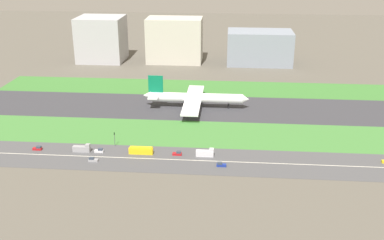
{
  "coord_description": "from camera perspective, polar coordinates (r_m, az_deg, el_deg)",
  "views": [
    {
      "loc": [
        19.11,
        -264.49,
        95.32
      ],
      "look_at": [
        -0.22,
        -36.5,
        6.0
      ],
      "focal_mm": 42.83,
      "sensor_mm": 36.0,
      "label": 1
    }
  ],
  "objects": [
    {
      "name": "car_2",
      "position": [
        219.27,
        -1.81,
        -4.19
      ],
      "size": [
        4.4,
        1.8,
        2.0
      ],
      "color": "#B2191E",
      "rests_on": "highway"
    },
    {
      "name": "bus_0",
      "position": [
        221.49,
        -6.37,
        -3.79
      ],
      "size": [
        11.6,
        2.5,
        3.5
      ],
      "color": "yellow",
      "rests_on": "highway"
    },
    {
      "name": "fuel_tank_west",
      "position": [
        434.62,
        -0.81,
        9.61
      ],
      "size": [
        24.45,
        24.45,
        14.14
      ],
      "primitive_type": "cylinder",
      "color": "silver",
      "rests_on": "ground_plane"
    },
    {
      "name": "ground_plane",
      "position": [
        281.8,
        0.67,
        1.55
      ],
      "size": [
        800.0,
        800.0,
        0.0
      ],
      "primitive_type": "plane",
      "color": "#5B564C"
    },
    {
      "name": "car_0",
      "position": [
        226.56,
        -11.45,
        -3.76
      ],
      "size": [
        4.4,
        1.8,
        2.0
      ],
      "color": "silver",
      "rests_on": "highway"
    },
    {
      "name": "truck_1",
      "position": [
        217.91,
        1.68,
        -4.14
      ],
      "size": [
        8.4,
        2.5,
        4.0
      ],
      "color": "silver",
      "rests_on": "highway"
    },
    {
      "name": "office_tower",
      "position": [
        387.98,
        8.41,
        8.93
      ],
      "size": [
        53.08,
        31.91,
        27.07
      ],
      "primitive_type": "cube",
      "color": "gray",
      "rests_on": "ground_plane"
    },
    {
      "name": "hangar_building",
      "position": [
        389.04,
        -2.18,
        9.91
      ],
      "size": [
        45.61,
        26.55,
        36.85
      ],
      "primitive_type": "cube",
      "color": "beige",
      "rests_on": "ground_plane"
    },
    {
      "name": "car_1",
      "position": [
        218.04,
        -12.24,
        -4.86
      ],
      "size": [
        4.4,
        1.8,
        2.0
      ],
      "rotation": [
        0.0,
        0.0,
        3.14
      ],
      "color": "#99999E",
      "rests_on": "highway"
    },
    {
      "name": "terminal_building",
      "position": [
        401.33,
        -11.19,
        9.89
      ],
      "size": [
        37.78,
        34.65,
        36.94
      ],
      "primitive_type": "cube",
      "color": "#B2B2B7",
      "rests_on": "ground_plane"
    },
    {
      "name": "grass_median_north",
      "position": [
        320.58,
        1.21,
        4.03
      ],
      "size": [
        280.0,
        36.0,
        0.1
      ],
      "primitive_type": "cube",
      "color": "#3D7A33",
      "rests_on": "ground_plane"
    },
    {
      "name": "car_5",
      "position": [
        236.83,
        -18.66,
        -3.36
      ],
      "size": [
        4.4,
        1.8,
        2.0
      ],
      "color": "#B2191E",
      "rests_on": "highway"
    },
    {
      "name": "highway_centerline",
      "position": [
        214.71,
        -0.77,
        -5.0
      ],
      "size": [
        266.0,
        0.5,
        0.01
      ],
      "primitive_type": "cube",
      "color": "silver",
      "rests_on": "highway"
    },
    {
      "name": "grass_median_south",
      "position": [
        243.7,
        -0.04,
        -1.69
      ],
      "size": [
        280.0,
        36.0,
        0.1
      ],
      "primitive_type": "cube",
      "color": "#427F38",
      "rests_on": "ground_plane"
    },
    {
      "name": "airliner",
      "position": [
        279.91,
        0.22,
        2.77
      ],
      "size": [
        65.0,
        56.0,
        19.7
      ],
      "color": "white",
      "rests_on": "runway"
    },
    {
      "name": "traffic_light",
      "position": [
        230.74,
        -9.62,
        -2.23
      ],
      "size": [
        0.36,
        0.5,
        7.2
      ],
      "color": "#4C4C51",
      "rests_on": "highway"
    },
    {
      "name": "highway",
      "position": [
        214.74,
        -0.77,
        -5.02
      ],
      "size": [
        280.0,
        28.0,
        0.1
      ],
      "primitive_type": "cube",
      "color": "#4C4C4F",
      "rests_on": "ground_plane"
    },
    {
      "name": "runway",
      "position": [
        281.78,
        0.67,
        1.56
      ],
      "size": [
        280.0,
        46.0,
        0.1
      ],
      "primitive_type": "cube",
      "color": "#38383D",
      "rests_on": "ground_plane"
    },
    {
      "name": "truck_0",
      "position": [
        228.72,
        -13.53,
        -3.48
      ],
      "size": [
        8.4,
        2.5,
        4.0
      ],
      "color": "#99999E",
      "rests_on": "highway"
    },
    {
      "name": "car_6",
      "position": [
        209.04,
        3.63,
        -5.57
      ],
      "size": [
        4.4,
        1.8,
        2.0
      ],
      "rotation": [
        0.0,
        0.0,
        3.14
      ],
      "color": "navy",
      "rests_on": "highway"
    }
  ]
}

